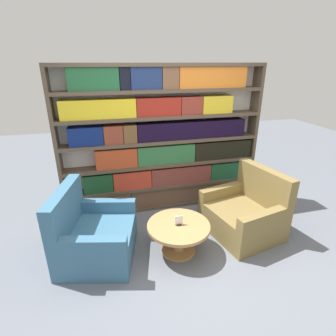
% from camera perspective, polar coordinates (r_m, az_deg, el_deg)
% --- Properties ---
extents(ground_plane, '(14.00, 14.00, 0.00)m').
position_cam_1_polar(ground_plane, '(3.37, 4.77, -19.48)').
color(ground_plane, slate).
extents(bookshelf, '(3.07, 0.30, 2.22)m').
position_cam_1_polar(bookshelf, '(4.05, -1.14, 5.76)').
color(bookshelf, silver).
rests_on(bookshelf, ground_plane).
extents(armchair_left, '(1.03, 1.10, 0.90)m').
position_cam_1_polar(armchair_left, '(3.39, -15.95, -13.93)').
color(armchair_left, '#386684').
rests_on(armchair_left, ground_plane).
extents(armchair_right, '(1.02, 1.09, 0.90)m').
position_cam_1_polar(armchair_right, '(3.83, 16.43, -9.41)').
color(armchair_right, olive).
rests_on(armchair_right, ground_plane).
extents(coffee_table, '(0.77, 0.77, 0.39)m').
position_cam_1_polar(coffee_table, '(3.32, 2.29, -13.80)').
color(coffee_table, '#AD7F4C').
rests_on(coffee_table, ground_plane).
extents(table_sign, '(0.10, 0.06, 0.12)m').
position_cam_1_polar(table_sign, '(3.23, 2.34, -11.48)').
color(table_sign, black).
rests_on(table_sign, coffee_table).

